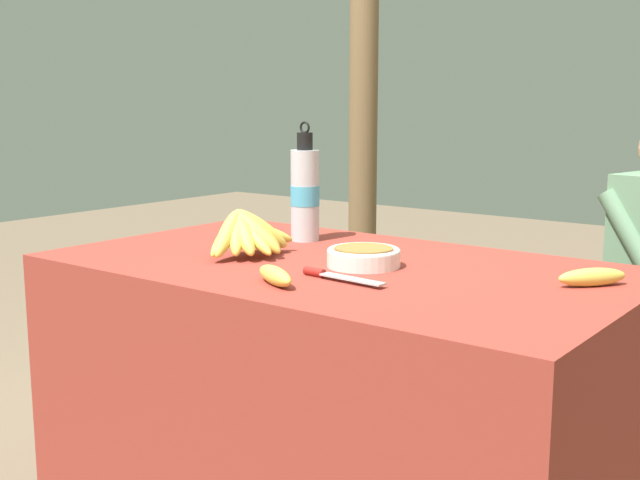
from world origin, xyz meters
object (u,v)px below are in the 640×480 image
(wooden_bench, at_px, (574,331))
(banana_bunch_ripe, at_px, (248,232))
(serving_bowl, at_px, (364,256))
(support_post_near, at_px, (363,99))
(loose_banana_front, at_px, (275,276))
(banana_bunch_green, at_px, (482,280))
(knife, at_px, (331,275))
(loose_banana_side, at_px, (592,277))
(water_bottle, at_px, (305,193))

(wooden_bench, bearing_deg, banana_bunch_ripe, -109.08)
(serving_bowl, bearing_deg, support_post_near, 124.52)
(loose_banana_front, bearing_deg, banana_bunch_green, 97.97)
(knife, bearing_deg, loose_banana_side, 35.01)
(serving_bowl, relative_size, wooden_bench, 0.12)
(support_post_near, bearing_deg, loose_banana_side, -40.49)
(banana_bunch_ripe, bearing_deg, water_bottle, 96.93)
(loose_banana_side, height_order, banana_bunch_green, loose_banana_side)
(wooden_bench, xyz_separation_m, banana_bunch_green, (-0.37, 0.01, 0.13))
(water_bottle, height_order, banana_bunch_green, water_bottle)
(support_post_near, bearing_deg, banana_bunch_ripe, -66.47)
(loose_banana_side, xyz_separation_m, support_post_near, (-1.44, 1.23, 0.38))
(loose_banana_side, bearing_deg, banana_bunch_green, 126.07)
(knife, bearing_deg, support_post_near, 126.49)
(loose_banana_front, relative_size, banana_bunch_green, 0.59)
(banana_bunch_ripe, xyz_separation_m, serving_bowl, (0.31, 0.08, -0.04))
(loose_banana_side, relative_size, knife, 0.67)
(loose_banana_front, distance_m, loose_banana_side, 0.69)
(banana_bunch_ripe, xyz_separation_m, loose_banana_front, (0.26, -0.20, -0.04))
(knife, height_order, wooden_bench, knife)
(wooden_bench, bearing_deg, loose_banana_front, -96.53)
(banana_bunch_ripe, distance_m, banana_bunch_green, 1.29)
(wooden_bench, bearing_deg, knife, -94.20)
(knife, relative_size, wooden_bench, 0.16)
(banana_bunch_green, relative_size, support_post_near, 0.11)
(water_bottle, distance_m, loose_banana_side, 0.86)
(banana_bunch_ripe, bearing_deg, knife, -14.39)
(banana_bunch_ripe, bearing_deg, wooden_bench, 70.92)
(banana_bunch_ripe, distance_m, support_post_near, 1.60)
(water_bottle, relative_size, knife, 1.51)
(loose_banana_side, distance_m, wooden_bench, 1.18)
(knife, bearing_deg, banana_bunch_ripe, 169.96)
(serving_bowl, bearing_deg, banana_bunch_ripe, -165.21)
(serving_bowl, height_order, water_bottle, water_bottle)
(serving_bowl, xyz_separation_m, loose_banana_side, (0.51, 0.12, -0.01))
(water_bottle, relative_size, loose_banana_front, 2.20)
(support_post_near, bearing_deg, water_bottle, -62.93)
(banana_bunch_green, bearing_deg, loose_banana_side, -53.93)
(wooden_bench, height_order, support_post_near, support_post_near)
(banana_bunch_ripe, bearing_deg, banana_bunch_green, 87.19)
(loose_banana_side, distance_m, banana_bunch_green, 1.32)
(banana_bunch_ripe, height_order, serving_bowl, banana_bunch_ripe)
(banana_bunch_ripe, relative_size, water_bottle, 0.82)
(serving_bowl, bearing_deg, loose_banana_front, -98.87)
(support_post_near, bearing_deg, wooden_bench, -10.82)
(water_bottle, xyz_separation_m, loose_banana_front, (0.30, -0.48, -0.12))
(water_bottle, xyz_separation_m, banana_bunch_green, (0.10, 0.97, -0.41))
(banana_bunch_ripe, relative_size, wooden_bench, 0.19)
(water_bottle, distance_m, loose_banana_front, 0.58)
(water_bottle, bearing_deg, serving_bowl, -30.18)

